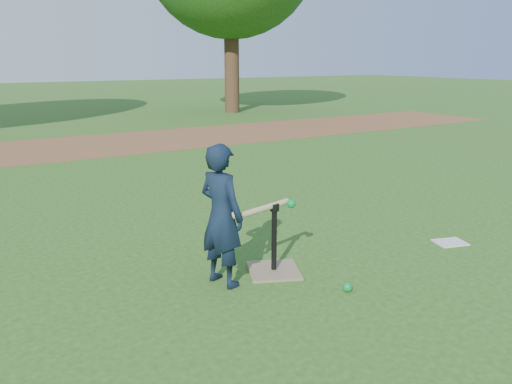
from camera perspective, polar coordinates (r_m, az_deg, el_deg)
ground at (r=4.20m, az=-2.31°, el=-10.33°), size 80.00×80.00×0.00m
dirt_strip at (r=11.13m, az=-21.43°, el=4.70°), size 24.00×3.00×0.01m
child at (r=3.99m, az=-3.97°, el=-2.71°), size 0.40×0.49×1.17m
wiffle_ball_ground at (r=4.10m, az=10.41°, el=-10.63°), size 0.08×0.08×0.08m
clipboard at (r=5.41m, az=21.31°, el=-5.39°), size 0.35×0.31×0.01m
batting_tee at (r=4.36m, az=2.06°, el=-7.75°), size 0.56×0.56×0.61m
swing_action at (r=4.13m, az=1.22°, el=-1.86°), size 0.66×0.21×0.08m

